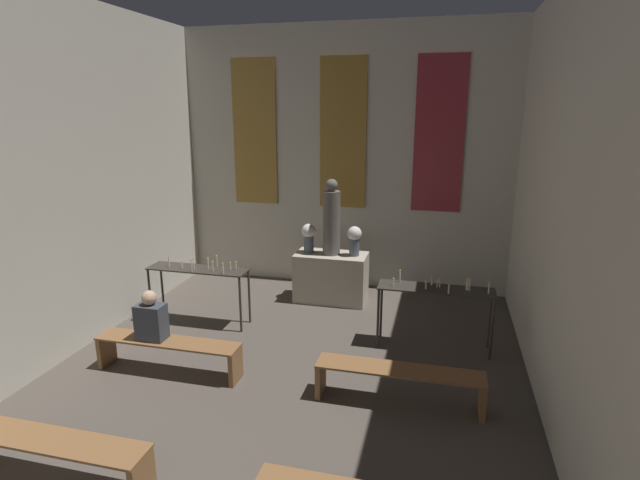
{
  "coord_description": "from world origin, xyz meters",
  "views": [
    {
      "loc": [
        1.82,
        0.26,
        3.31
      ],
      "look_at": [
        0.0,
        7.54,
        1.31
      ],
      "focal_mm": 28.0,
      "sensor_mm": 36.0,
      "label": 1
    }
  ],
  "objects_px": {
    "candle_rack_left": "(198,276)",
    "pew_second_left": "(50,451)",
    "person_seated": "(151,318)",
    "pew_back_left": "(168,349)",
    "pew_back_right": "(399,378)",
    "flower_vase_left": "(309,236)",
    "candle_rack_right": "(436,296)",
    "flower_vase_right": "(354,239)",
    "altar": "(331,277)",
    "statue": "(331,220)"
  },
  "relations": [
    {
      "from": "statue",
      "to": "flower_vase_right",
      "type": "xyz_separation_m",
      "value": [
        0.4,
        0.0,
        -0.31
      ]
    },
    {
      "from": "flower_vase_left",
      "to": "person_seated",
      "type": "bearing_deg",
      "value": -113.33
    },
    {
      "from": "candle_rack_right",
      "to": "pew_second_left",
      "type": "xyz_separation_m",
      "value": [
        -3.27,
        -3.53,
        -0.45
      ]
    },
    {
      "from": "altar",
      "to": "candle_rack_right",
      "type": "distance_m",
      "value": 2.32
    },
    {
      "from": "candle_rack_left",
      "to": "person_seated",
      "type": "bearing_deg",
      "value": -85.26
    },
    {
      "from": "pew_second_left",
      "to": "person_seated",
      "type": "xyz_separation_m",
      "value": [
        -0.21,
        2.01,
        0.4
      ]
    },
    {
      "from": "pew_second_left",
      "to": "person_seated",
      "type": "height_order",
      "value": "person_seated"
    },
    {
      "from": "pew_back_right",
      "to": "candle_rack_left",
      "type": "bearing_deg",
      "value": 154.9
    },
    {
      "from": "pew_back_right",
      "to": "person_seated",
      "type": "height_order",
      "value": "person_seated"
    },
    {
      "from": "pew_second_left",
      "to": "pew_back_right",
      "type": "distance_m",
      "value": 3.55
    },
    {
      "from": "altar",
      "to": "candle_rack_right",
      "type": "bearing_deg",
      "value": -37.99
    },
    {
      "from": "flower_vase_right",
      "to": "pew_second_left",
      "type": "height_order",
      "value": "flower_vase_right"
    },
    {
      "from": "statue",
      "to": "pew_back_left",
      "type": "xyz_separation_m",
      "value": [
        -1.46,
        -2.94,
        -1.13
      ]
    },
    {
      "from": "statue",
      "to": "candle_rack_right",
      "type": "relative_size",
      "value": 0.82
    },
    {
      "from": "pew_second_left",
      "to": "candle_rack_left",
      "type": "bearing_deg",
      "value": 95.41
    },
    {
      "from": "statue",
      "to": "pew_back_right",
      "type": "distance_m",
      "value": 3.47
    },
    {
      "from": "flower_vase_left",
      "to": "pew_second_left",
      "type": "bearing_deg",
      "value": -102.1
    },
    {
      "from": "pew_back_left",
      "to": "pew_back_right",
      "type": "relative_size",
      "value": 1.0
    },
    {
      "from": "candle_rack_left",
      "to": "pew_second_left",
      "type": "height_order",
      "value": "candle_rack_left"
    },
    {
      "from": "statue",
      "to": "candle_rack_right",
      "type": "height_order",
      "value": "statue"
    },
    {
      "from": "pew_second_left",
      "to": "pew_back_left",
      "type": "height_order",
      "value": "same"
    },
    {
      "from": "flower_vase_left",
      "to": "flower_vase_right",
      "type": "bearing_deg",
      "value": 0.0
    },
    {
      "from": "pew_back_left",
      "to": "pew_back_right",
      "type": "xyz_separation_m",
      "value": [
        2.93,
        0.0,
        0.0
      ]
    },
    {
      "from": "statue",
      "to": "flower_vase_left",
      "type": "relative_size",
      "value": 2.55
    },
    {
      "from": "flower_vase_left",
      "to": "candle_rack_right",
      "type": "distance_m",
      "value": 2.65
    },
    {
      "from": "flower_vase_left",
      "to": "pew_back_right",
      "type": "height_order",
      "value": "flower_vase_left"
    },
    {
      "from": "candle_rack_right",
      "to": "pew_second_left",
      "type": "relative_size",
      "value": 0.83
    },
    {
      "from": "flower_vase_left",
      "to": "candle_rack_left",
      "type": "bearing_deg",
      "value": -134.63
    },
    {
      "from": "altar",
      "to": "flower_vase_right",
      "type": "relative_size",
      "value": 2.43
    },
    {
      "from": "altar",
      "to": "pew_back_left",
      "type": "relative_size",
      "value": 0.65
    },
    {
      "from": "altar",
      "to": "pew_back_right",
      "type": "xyz_separation_m",
      "value": [
        1.46,
        -2.94,
        -0.1
      ]
    },
    {
      "from": "candle_rack_left",
      "to": "candle_rack_right",
      "type": "distance_m",
      "value": 3.61
    },
    {
      "from": "flower_vase_left",
      "to": "pew_back_right",
      "type": "bearing_deg",
      "value": -57.59
    },
    {
      "from": "flower_vase_left",
      "to": "pew_back_left",
      "type": "bearing_deg",
      "value": -109.83
    },
    {
      "from": "flower_vase_left",
      "to": "candle_rack_right",
      "type": "bearing_deg",
      "value": -32.56
    },
    {
      "from": "statue",
      "to": "flower_vase_left",
      "type": "height_order",
      "value": "statue"
    },
    {
      "from": "pew_second_left",
      "to": "candle_rack_right",
      "type": "bearing_deg",
      "value": 47.22
    },
    {
      "from": "altar",
      "to": "pew_back_right",
      "type": "height_order",
      "value": "altar"
    },
    {
      "from": "statue",
      "to": "pew_back_right",
      "type": "xyz_separation_m",
      "value": [
        1.46,
        -2.94,
        -1.13
      ]
    },
    {
      "from": "flower_vase_right",
      "to": "pew_back_left",
      "type": "distance_m",
      "value": 3.58
    },
    {
      "from": "candle_rack_right",
      "to": "pew_back_right",
      "type": "relative_size",
      "value": 0.83
    },
    {
      "from": "altar",
      "to": "flower_vase_right",
      "type": "xyz_separation_m",
      "value": [
        0.4,
        0.0,
        0.73
      ]
    },
    {
      "from": "flower_vase_left",
      "to": "person_seated",
      "type": "xyz_separation_m",
      "value": [
        -1.27,
        -2.94,
        -0.43
      ]
    },
    {
      "from": "pew_back_left",
      "to": "flower_vase_right",
      "type": "bearing_deg",
      "value": 57.59
    },
    {
      "from": "flower_vase_left",
      "to": "pew_back_right",
      "type": "distance_m",
      "value": 3.58
    },
    {
      "from": "candle_rack_right",
      "to": "candle_rack_left",
      "type": "bearing_deg",
      "value": -179.98
    },
    {
      "from": "altar",
      "to": "statue",
      "type": "distance_m",
      "value": 1.03
    },
    {
      "from": "flower_vase_left",
      "to": "candle_rack_left",
      "type": "height_order",
      "value": "flower_vase_left"
    },
    {
      "from": "altar",
      "to": "flower_vase_left",
      "type": "xyz_separation_m",
      "value": [
        -0.4,
        0.0,
        0.73
      ]
    },
    {
      "from": "altar",
      "to": "pew_back_right",
      "type": "distance_m",
      "value": 3.29
    }
  ]
}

